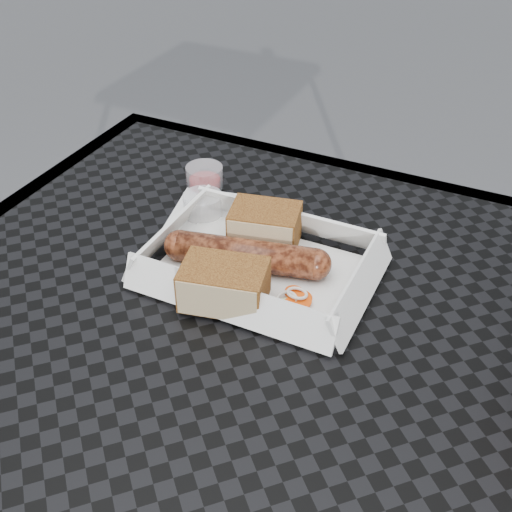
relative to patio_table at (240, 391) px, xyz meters
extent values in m
cube|color=black|center=(0.00, 0.00, 0.07)|extent=(0.80, 0.80, 0.01)
cube|color=black|center=(0.00, 0.39, 0.06)|extent=(0.80, 0.03, 0.03)
cylinder|color=black|center=(-0.35, 0.35, -0.30)|extent=(0.03, 0.03, 0.73)
cube|color=white|center=(-0.03, 0.11, 0.08)|extent=(0.22, 0.15, 0.00)
cylinder|color=brown|center=(-0.04, 0.11, 0.10)|extent=(0.16, 0.07, 0.04)
sphere|color=brown|center=(0.03, 0.12, 0.10)|extent=(0.04, 0.04, 0.04)
sphere|color=brown|center=(-0.12, 0.09, 0.10)|extent=(0.04, 0.04, 0.04)
cube|color=brown|center=(-0.04, 0.15, 0.10)|extent=(0.09, 0.07, 0.05)
cube|color=brown|center=(-0.04, 0.04, 0.10)|extent=(0.10, 0.08, 0.05)
cylinder|color=#E6490A|center=(0.02, 0.08, 0.08)|extent=(0.02, 0.02, 0.00)
torus|color=white|center=(0.03, 0.07, 0.08)|extent=(0.02, 0.02, 0.00)
cube|color=#B2D17F|center=(0.03, 0.08, 0.08)|extent=(0.02, 0.02, 0.00)
cube|color=white|center=(-0.12, 0.18, 0.08)|extent=(0.14, 0.14, 0.00)
cylinder|color=maroon|center=(-0.18, 0.25, 0.09)|extent=(0.05, 0.05, 0.03)
cylinder|color=silver|center=(-0.14, 0.18, 0.09)|extent=(0.05, 0.05, 0.03)
camera|label=1|loc=(0.21, -0.41, 0.53)|focal=45.00mm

